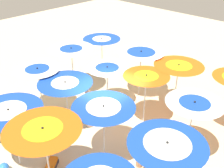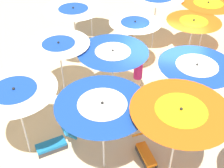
{
  "view_description": "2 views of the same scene",
  "coord_description": "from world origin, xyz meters",
  "views": [
    {
      "loc": [
        6.37,
        -6.29,
        7.25
      ],
      "look_at": [
        -1.32,
        1.73,
        1.0
      ],
      "focal_mm": 42.8,
      "sensor_mm": 36.0,
      "label": 1
    },
    {
      "loc": [
        0.73,
        -8.22,
        6.81
      ],
      "look_at": [
        -1.36,
        -1.2,
        1.06
      ],
      "focal_mm": 46.69,
      "sensor_mm": 36.0,
      "label": 2
    }
  ],
  "objects": [
    {
      "name": "beach_umbrella_9",
      "position": [
        -1.22,
        1.32,
        1.91
      ],
      "size": [
        1.92,
        1.92,
        2.12
      ],
      "color": "silver",
      "rests_on": "ground"
    },
    {
      "name": "beach_umbrella_14",
      "position": [
        1.24,
        3.24,
        2.11
      ],
      "size": [
        2.17,
        2.17,
        2.37
      ],
      "color": "silver",
      "rests_on": "ground"
    },
    {
      "name": "beach_umbrella_13",
      "position": [
        -0.78,
        3.18,
        2.24
      ],
      "size": [
        2.22,
        2.22,
        2.44
      ],
      "color": "silver",
      "rests_on": "ground"
    },
    {
      "name": "beach_umbrella_6",
      "position": [
        1.09,
        -1.19,
        2.07
      ],
      "size": [
        2.16,
        2.16,
        2.33
      ],
      "color": "silver",
      "rests_on": "ground"
    },
    {
      "name": "beach_umbrella_10",
      "position": [
        0.81,
        1.51,
        2.1
      ],
      "size": [
        1.9,
        1.9,
        2.36
      ],
      "color": "silver",
      "rests_on": "ground"
    },
    {
      "name": "beach_umbrella_5",
      "position": [
        -1.43,
        -0.87,
        1.91
      ],
      "size": [
        2.23,
        2.23,
        2.14
      ],
      "color": "silver",
      "rests_on": "ground"
    },
    {
      "name": "lounger_0",
      "position": [
        -2.49,
        -3.33,
        0.2
      ],
      "size": [
        1.12,
        1.08,
        0.59
      ],
      "rotation": [
        0.0,
        0.0,
        3.89
      ],
      "color": "#333338",
      "rests_on": "ground"
    },
    {
      "name": "beach_umbrella_1",
      "position": [
        -0.9,
        -3.52,
        2.14
      ],
      "size": [
        2.23,
        2.23,
        2.4
      ],
      "color": "silver",
      "rests_on": "ground"
    },
    {
      "name": "beach_umbrella_8",
      "position": [
        -3.56,
        1.17,
        2.19
      ],
      "size": [
        2.26,
        2.26,
        2.42
      ],
      "color": "silver",
      "rests_on": "ground"
    },
    {
      "name": "lounger_2",
      "position": [
        0.11,
        -2.86,
        0.2
      ],
      "size": [
        0.91,
        1.11,
        0.63
      ],
      "rotation": [
        0.0,
        0.0,
        5.33
      ],
      "color": "#333338",
      "rests_on": "ground"
    },
    {
      "name": "ground",
      "position": [
        0.0,
        0.0,
        -0.02
      ],
      "size": [
        38.15,
        38.15,
        0.04
      ],
      "primitive_type": "cube",
      "color": "beige"
    },
    {
      "name": "beach_umbrella_0",
      "position": [
        -3.13,
        -3.65,
        2.12
      ],
      "size": [
        2.14,
        2.14,
        2.4
      ],
      "color": "silver",
      "rests_on": "ground"
    },
    {
      "name": "beach_umbrella_2",
      "position": [
        0.85,
        -3.37,
        2.29
      ],
      "size": [
        2.25,
        2.25,
        2.54
      ],
      "color": "silver",
      "rests_on": "ground"
    },
    {
      "name": "beach_umbrella_4",
      "position": [
        -3.17,
        -1.03,
        2.01
      ],
      "size": [
        1.99,
        1.99,
        2.23
      ],
      "color": "silver",
      "rests_on": "ground"
    },
    {
      "name": "beachgoer_0",
      "position": [
        -0.69,
        -0.34,
        0.96
      ],
      "size": [
        0.3,
        0.3,
        1.82
      ],
      "rotation": [
        0.0,
        0.0,
        1.29
      ],
      "color": "beige",
      "rests_on": "ground"
    }
  ]
}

